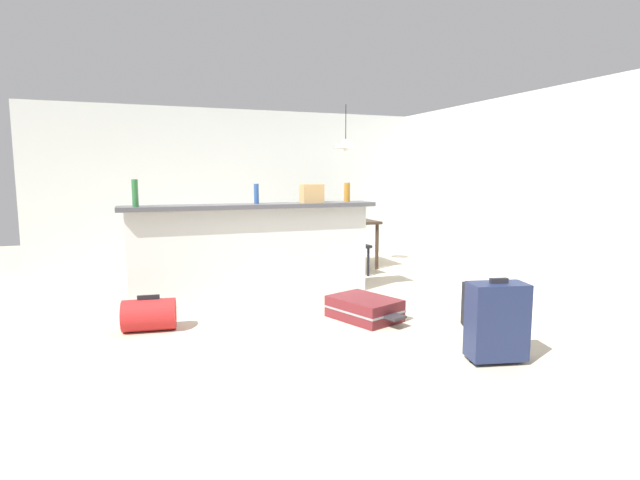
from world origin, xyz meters
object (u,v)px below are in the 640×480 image
(grocery_bag, at_px, (312,193))
(pendant_lamp, at_px, (346,143))
(bottle_blue, at_px, (256,194))
(bottle_green, at_px, (135,193))
(duffel_bag_red, at_px, (149,315))
(dining_chair_near_partition, at_px, (350,239))
(suitcase_flat_maroon, at_px, (364,308))
(dining_table, at_px, (339,227))
(bottle_amber, at_px, (347,192))
(suitcase_upright_navy, at_px, (497,321))
(backpack_black, at_px, (478,305))
(dining_chair_far_side, at_px, (330,231))

(grocery_bag, xyz_separation_m, pendant_lamp, (1.04, 1.38, 0.69))
(bottle_blue, height_order, grocery_bag, bottle_blue)
(bottle_green, xyz_separation_m, duffel_bag_red, (0.07, -0.76, -1.11))
(grocery_bag, relative_size, dining_chair_near_partition, 0.28)
(suitcase_flat_maroon, bearing_deg, dining_table, 72.34)
(bottle_amber, distance_m, duffel_bag_red, 2.79)
(suitcase_upright_navy, bearing_deg, pendant_lamp, 83.42)
(grocery_bag, bearing_deg, bottle_amber, 2.31)
(bottle_amber, bearing_deg, dining_table, 70.67)
(bottle_amber, height_order, backpack_black, bottle_amber)
(dining_chair_near_partition, bearing_deg, bottle_amber, -116.92)
(bottle_amber, relative_size, pendant_lamp, 0.34)
(grocery_bag, relative_size, duffel_bag_red, 0.50)
(dining_chair_far_side, distance_m, suitcase_upright_navy, 4.67)
(dining_chair_near_partition, bearing_deg, dining_chair_far_side, 84.65)
(backpack_black, bearing_deg, bottle_amber, 107.25)
(grocery_bag, height_order, pendant_lamp, pendant_lamp)
(bottle_blue, height_order, bottle_amber, bottle_amber)
(suitcase_flat_maroon, bearing_deg, dining_chair_near_partition, 69.45)
(bottle_amber, bearing_deg, dining_chair_near_partition, 63.08)
(dining_table, xyz_separation_m, duffel_bag_red, (-2.92, -2.33, -0.50))
(dining_chair_far_side, bearing_deg, dining_table, -94.92)
(duffel_bag_red, bearing_deg, bottle_green, 94.95)
(dining_chair_near_partition, relative_size, duffel_bag_red, 1.80)
(bottle_blue, height_order, dining_table, bottle_blue)
(dining_chair_near_partition, distance_m, pendant_lamp, 1.49)
(dining_chair_near_partition, xyz_separation_m, backpack_black, (0.12, -2.74, -0.31))
(bottle_green, bearing_deg, dining_chair_near_partition, 18.96)
(bottle_amber, relative_size, dining_table, 0.21)
(grocery_bag, relative_size, suitcase_upright_navy, 0.39)
(bottle_green, relative_size, dining_chair_far_side, 0.31)
(dining_chair_far_side, bearing_deg, suitcase_flat_maroon, -105.70)
(bottle_amber, distance_m, suitcase_flat_maroon, 1.73)
(bottle_blue, bearing_deg, bottle_green, -176.71)
(bottle_amber, xyz_separation_m, suitcase_upright_navy, (0.10, -2.68, -0.91))
(bottle_amber, relative_size, suitcase_upright_navy, 0.35)
(dining_chair_near_partition, height_order, suitcase_flat_maroon, dining_chair_near_partition)
(dining_chair_far_side, bearing_deg, grocery_bag, -117.36)
(bottle_green, bearing_deg, suitcase_upright_navy, -44.74)
(suitcase_flat_maroon, height_order, backpack_black, backpack_black)
(pendant_lamp, bearing_deg, bottle_blue, -141.04)
(backpack_black, bearing_deg, suitcase_flat_maroon, 147.66)
(bottle_blue, xyz_separation_m, bottle_amber, (1.16, 0.04, 0.00))
(bottle_blue, height_order, suitcase_upright_navy, bottle_blue)
(duffel_bag_red, bearing_deg, dining_chair_near_partition, 31.73)
(backpack_black, relative_size, duffel_bag_red, 0.81)
(pendant_lamp, bearing_deg, bottle_amber, -112.76)
(pendant_lamp, relative_size, suitcase_upright_navy, 1.03)
(dining_table, xyz_separation_m, suitcase_flat_maroon, (-0.86, -2.71, -0.54))
(bottle_blue, xyz_separation_m, pendant_lamp, (1.73, 1.40, 0.68))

